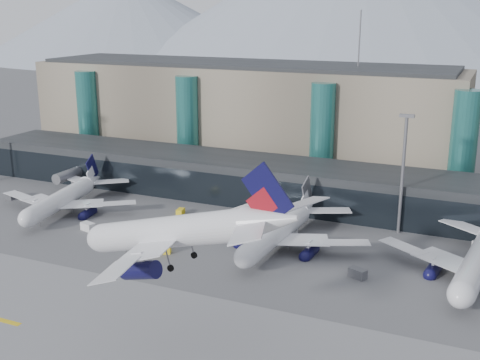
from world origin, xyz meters
name	(u,v)px	position (x,y,z in m)	size (l,w,h in m)	color
ground	(162,302)	(0.00, 0.00, 0.00)	(900.00, 900.00, 0.00)	#515154
runway_strip	(107,348)	(0.00, -15.00, 0.02)	(400.00, 40.00, 0.04)	slate
runway_markings	(107,348)	(0.00, -15.00, 0.05)	(128.00, 1.00, 0.02)	gold
concourse	(282,183)	(-0.02, 57.73, 4.97)	(170.00, 27.00, 10.00)	black
terminal_main	(241,114)	(-25.00, 90.00, 15.44)	(130.00, 30.00, 31.00)	gray
teal_towers	(252,130)	(-14.99, 74.01, 14.01)	(116.40, 19.40, 46.00)	#28706C
mountain_ridge	(464,10)	(15.97, 380.00, 45.74)	(910.00, 400.00, 110.00)	gray
lightmast_mid	(403,168)	(30.00, 48.00, 14.42)	(3.00, 1.20, 25.60)	slate
hero_jet	(188,224)	(11.79, -11.79, 19.26)	(37.07, 36.79, 11.99)	silver
jet_parked_left	(68,191)	(-45.13, 32.47, 4.46)	(36.14, 36.51, 11.80)	silver
jet_parked_mid	(283,221)	(9.33, 32.55, 4.65)	(38.12, 37.29, 12.29)	silver
veh_a	(88,227)	(-31.78, 22.33, 0.87)	(3.09, 1.74, 1.74)	silver
veh_b	(180,212)	(-18.58, 39.64, 0.67)	(2.33, 1.44, 1.35)	yellow
veh_c	(358,273)	(27.14, 22.16, 0.88)	(3.16, 1.67, 1.76)	#4B4B50
veh_d	(478,244)	(46.17, 46.00, 0.77)	(2.69, 1.44, 1.54)	silver
veh_e	(479,271)	(46.87, 31.82, 0.97)	(3.41, 1.93, 1.93)	yellow
veh_f	(11,195)	(-63.65, 33.10, 0.92)	(3.29, 1.74, 1.84)	#4B4B50
veh_g	(295,232)	(10.04, 38.11, 0.60)	(2.05, 1.19, 1.19)	silver
veh_h	(162,248)	(-10.68, 18.00, 0.95)	(3.43, 1.81, 1.90)	yellow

